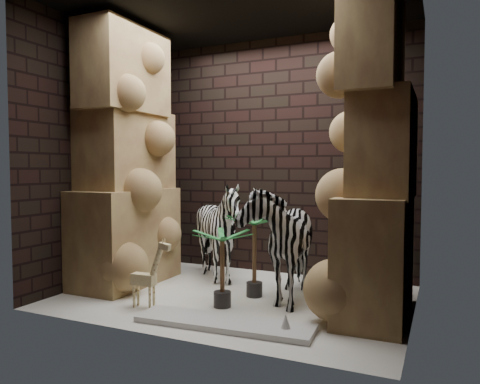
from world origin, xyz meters
The scene contains 14 objects.
floor centered at (0.00, 0.00, 0.00)m, with size 3.50×3.50×0.00m, color white.
ceiling centered at (0.00, 0.00, 3.00)m, with size 3.50×3.50×0.00m, color black.
wall_back centered at (0.00, 1.25, 1.50)m, with size 3.50×3.50×0.00m, color black.
wall_front centered at (0.00, -1.25, 1.50)m, with size 3.50×3.50×0.00m, color black.
wall_left centered at (-1.75, 0.00, 1.50)m, with size 3.00×3.00×0.00m, color black.
wall_right centered at (1.75, 0.00, 1.50)m, with size 3.00×3.00×0.00m, color black.
rock_pillar_left centered at (-1.40, 0.00, 1.50)m, with size 0.68×1.30×3.00m, color tan, non-canonical shape.
rock_pillar_right centered at (1.42, 0.00, 1.50)m, with size 0.58×1.25×3.00m, color tan, non-canonical shape.
zebra_right centered at (0.44, 0.17, 0.70)m, with size 0.63×1.18×1.39m, color white.
zebra_left centered at (-0.44, 0.52, 0.54)m, with size 0.95×1.18×1.07m, color white.
giraffe_toy centered at (-0.65, -0.68, 0.35)m, with size 0.36×0.12×0.70m, color beige, non-canonical shape.
palm_front centered at (0.18, 0.11, 0.43)m, with size 0.36×0.36×0.87m, color #1A5B2A, non-canonical shape.
palm_back centered at (0.04, -0.35, 0.38)m, with size 0.36×0.36×0.76m, color #1A5B2A, non-canonical shape.
surfboard centered at (0.29, -0.83, 0.03)m, with size 1.56×0.38×0.05m, color silver.
Camera 1 is at (1.97, -4.21, 1.35)m, focal length 33.70 mm.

